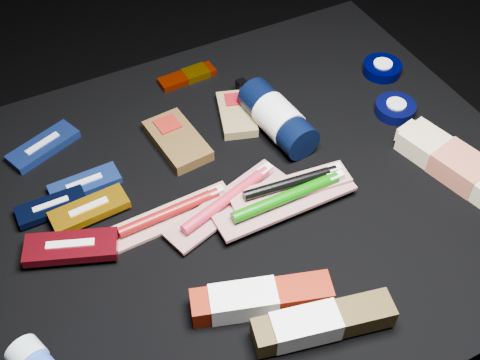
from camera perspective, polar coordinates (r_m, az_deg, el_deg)
name	(u,v)px	position (r m, az deg, el deg)	size (l,w,h in m)	color
ground	(236,317)	(1.30, -0.40, -12.83)	(3.00, 3.00, 0.00)	black
cloth_table	(235,264)	(1.13, -0.45, -7.99)	(0.98, 0.78, 0.40)	black
luna_bar_0	(43,146)	(1.09, -18.14, 3.05)	(0.13, 0.09, 0.02)	navy
luna_bar_1	(85,184)	(1.01, -14.49, -0.39)	(0.11, 0.05, 0.01)	#264BB5
luna_bar_2	(52,207)	(0.99, -17.43, -2.43)	(0.11, 0.04, 0.01)	black
luna_bar_3	(89,210)	(0.96, -14.09, -2.75)	(0.12, 0.05, 0.02)	#CD890A
luna_bar_4	(71,247)	(0.92, -15.71, -6.14)	(0.14, 0.10, 0.02)	maroon
clif_bar_0	(176,139)	(1.05, -6.10, 3.92)	(0.08, 0.14, 0.02)	#53391A
clif_bar_1	(181,142)	(1.05, -5.65, 3.59)	(0.06, 0.11, 0.02)	#A1A09A
clif_bar_2	(236,112)	(1.10, -0.36, 6.44)	(0.09, 0.13, 0.02)	olive
power_bar	(190,75)	(1.19, -4.76, 9.85)	(0.11, 0.04, 0.01)	#831700
lotion_bottle	(277,118)	(1.05, 3.55, 5.91)	(0.08, 0.21, 0.07)	black
cream_tin_upper	(382,68)	(1.22, 13.32, 10.28)	(0.07, 0.07, 0.02)	black
cream_tin_lower	(395,108)	(1.14, 14.51, 6.60)	(0.07, 0.07, 0.02)	black
bodywash_bottle	(453,163)	(1.05, 19.50, 1.57)	(0.10, 0.20, 0.04)	beige
toothbrush_pack_0	(172,214)	(0.94, -6.50, -3.22)	(0.21, 0.06, 0.02)	beige
toothbrush_pack_1	(228,201)	(0.94, -1.15, -2.01)	(0.23, 0.11, 0.02)	#B1AAA7
toothbrush_pack_2	(288,199)	(0.94, 4.54, -1.83)	(0.23, 0.06, 0.03)	#BEB4B2
toothbrush_pack_3	(292,185)	(0.95, 4.96, -0.44)	(0.20, 0.07, 0.02)	beige
toothpaste_carton_red	(255,299)	(0.84, 1.44, -11.26)	(0.20, 0.10, 0.04)	maroon
toothpaste_carton_green	(317,324)	(0.82, 7.32, -13.38)	(0.20, 0.08, 0.04)	#3C2D11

